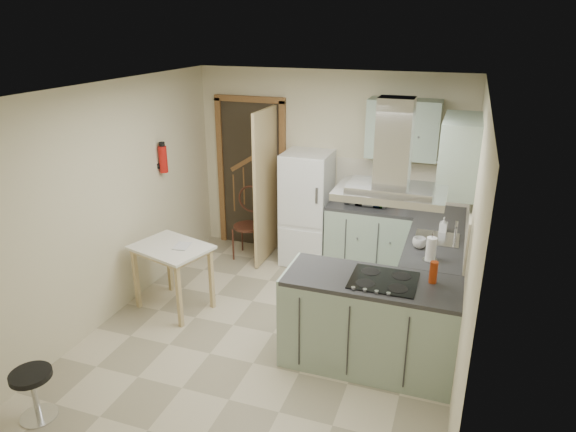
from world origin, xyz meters
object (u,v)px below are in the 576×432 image
at_px(peninsula, 370,323).
at_px(stool, 35,395).
at_px(drop_leaf_table, 174,277).
at_px(microwave, 367,192).
at_px(fridge, 307,208).
at_px(bentwood_chair, 248,226).
at_px(extractor_hood, 390,193).

height_order(peninsula, stool, peninsula).
bearing_deg(drop_leaf_table, peninsula, 8.60).
height_order(peninsula, microwave, microwave).
distance_m(fridge, bentwood_chair, 0.86).
distance_m(peninsula, drop_leaf_table, 2.28).
relative_size(fridge, drop_leaf_table, 1.86).
relative_size(extractor_hood, microwave, 1.73).
bearing_deg(stool, peninsula, 33.29).
relative_size(fridge, stool, 3.42).
bearing_deg(microwave, stool, -118.27).
bearing_deg(bentwood_chair, peninsula, -43.65).
bearing_deg(stool, bentwood_chair, 83.21).
height_order(extractor_hood, drop_leaf_table, extractor_hood).
xyz_separation_m(peninsula, stool, (-2.42, -1.59, -0.23)).
xyz_separation_m(extractor_hood, stool, (-2.52, -1.59, -1.50)).
xyz_separation_m(bentwood_chair, stool, (-0.41, -3.41, -0.23)).
bearing_deg(fridge, drop_leaf_table, -121.74).
bearing_deg(extractor_hood, drop_leaf_table, 172.50).
bearing_deg(fridge, microwave, 3.05).
bearing_deg(stool, drop_leaf_table, 85.20).
height_order(drop_leaf_table, microwave, microwave).
relative_size(fridge, peninsula, 0.97).
bearing_deg(drop_leaf_table, fridge, 74.69).
bearing_deg(microwave, extractor_hood, -74.51).
distance_m(drop_leaf_table, bentwood_chair, 1.54).
distance_m(drop_leaf_table, stool, 1.91).
bearing_deg(peninsula, bentwood_chair, 137.76).
distance_m(extractor_hood, drop_leaf_table, 2.73).
relative_size(peninsula, microwave, 2.98).
distance_m(extractor_hood, stool, 3.33).
distance_m(fridge, stool, 3.80).
height_order(bentwood_chair, microwave, microwave).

